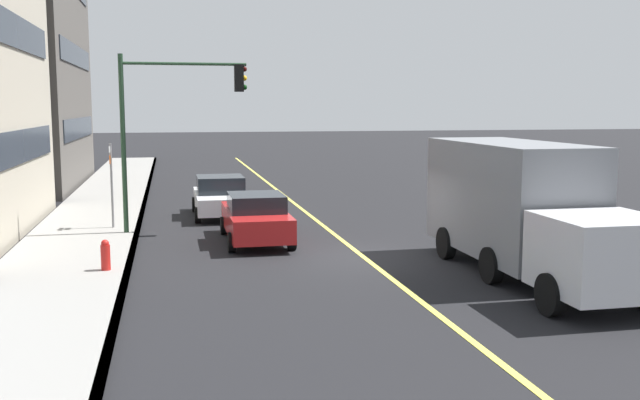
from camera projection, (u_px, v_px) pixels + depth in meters
ground at (362, 256)px, 20.72m from camera, size 200.00×200.00×0.00m
sidewalk_slab at (64, 266)px, 19.03m from camera, size 80.00×3.55×0.15m
curb_edge at (129, 264)px, 19.37m from camera, size 80.00×0.16×0.15m
lane_stripe_center at (362, 256)px, 20.72m from camera, size 80.00×0.16×0.01m
car_white at (220, 196)px, 28.06m from camera, size 4.54×2.12×1.59m
car_red at (256, 218)px, 22.76m from camera, size 4.69×2.02×1.56m
truck_gray at (522, 207)px, 18.20m from camera, size 8.37×2.54×3.37m
traffic_light_mast at (170, 112)px, 23.54m from camera, size 0.28×4.16×5.98m
street_sign_post at (111, 180)px, 24.49m from camera, size 0.60×0.08×3.05m
fire_hydrant at (106, 258)px, 18.26m from camera, size 0.24×0.24×0.94m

